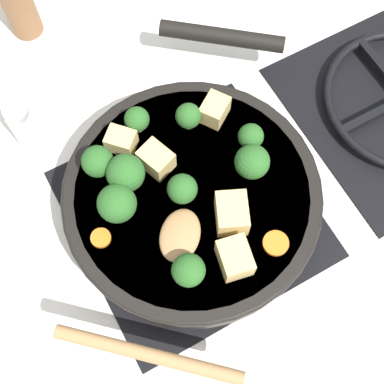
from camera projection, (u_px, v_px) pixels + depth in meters
ground_plane at (192, 214)px, 0.74m from camera, size 2.40×2.40×0.00m
front_burner_grate at (192, 211)px, 0.73m from camera, size 0.31×0.31×0.03m
skillet_pan at (192, 197)px, 0.69m from camera, size 0.42×0.40×0.06m
wooden_spoon at (164, 298)px, 0.61m from camera, size 0.22×0.22×0.02m
tofu_cube_center_large at (215, 110)px, 0.69m from camera, size 0.05×0.05×0.03m
tofu_cube_near_handle at (232, 213)px, 0.63m from camera, size 0.06×0.05×0.04m
tofu_cube_east_chunk at (236, 257)px, 0.61m from camera, size 0.05×0.04×0.03m
tofu_cube_west_chunk at (156, 160)px, 0.66m from camera, size 0.05×0.04×0.03m
tofu_cube_back_piece at (121, 141)px, 0.67m from camera, size 0.05×0.04×0.03m
broccoli_floret_near_spoon at (137, 120)px, 0.68m from camera, size 0.03×0.03×0.04m
broccoli_floret_center_top at (98, 162)px, 0.65m from camera, size 0.04×0.04×0.05m
broccoli_floret_east_rim at (251, 137)px, 0.67m from camera, size 0.03×0.03×0.04m
broccoli_floret_west_rim at (184, 192)px, 0.64m from camera, size 0.04×0.04×0.04m
broccoli_floret_north_edge at (117, 204)px, 0.63m from camera, size 0.05×0.05×0.05m
broccoli_floret_south_cluster at (188, 116)px, 0.68m from camera, size 0.03×0.03×0.04m
broccoli_floret_mid_floret at (252, 162)px, 0.65m from camera, size 0.04×0.04×0.05m
broccoli_floret_small_inner at (188, 270)px, 0.60m from camera, size 0.04×0.04×0.05m
broccoli_floret_tall_stem at (126, 173)px, 0.64m from camera, size 0.05×0.05×0.05m
carrot_slice_orange_thin at (276, 243)px, 0.64m from camera, size 0.03×0.03×0.01m
carrot_slice_near_center at (99, 235)px, 0.64m from camera, size 0.02×0.02×0.01m
salt_shaker at (24, 126)px, 0.74m from camera, size 0.04×0.04×0.09m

